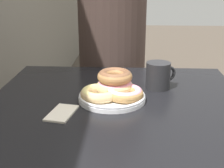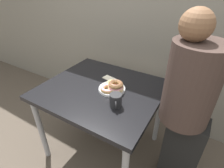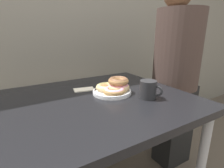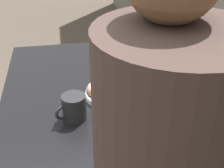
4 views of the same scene
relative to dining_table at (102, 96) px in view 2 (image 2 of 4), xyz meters
The scene contains 6 objects.
wall_back 0.97m from the dining_table, 90.00° to the left, with size 8.00×0.05×2.60m.
dining_table is the anchor object (origin of this frame).
donut_plate 0.16m from the dining_table, ahead, with size 0.23×0.25×0.10m.
coffee_mug 0.31m from the dining_table, 33.20° to the right, with size 0.09×0.12×0.10m.
person_figure 0.71m from the dining_table, ahead, with size 0.37×0.34×1.48m.
napkin 0.19m from the dining_table, 97.47° to the left, with size 0.14×0.09×0.01m.
Camera 2 is at (0.74, -0.69, 1.62)m, focal length 28.00 mm.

